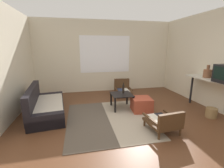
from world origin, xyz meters
TOP-DOWN VIEW (x-y plane):
  - ground_plane at (0.00, 0.00)m, footprint 7.80×7.80m
  - far_wall_with_window at (0.00, 3.06)m, footprint 5.60×0.13m
  - area_rug at (-0.37, 0.44)m, footprint 1.96×2.29m
  - couch at (-1.93, 1.04)m, footprint 0.99×1.86m
  - coffee_table at (0.12, 1.04)m, footprint 0.58×0.61m
  - armchair_by_window at (0.48, 2.19)m, footprint 0.59×0.60m
  - armchair_striped_foreground at (0.62, -0.39)m, footprint 0.64×0.69m
  - ottoman_orange at (0.60, 0.74)m, footprint 0.57×0.57m
  - console_shelf at (2.37, 0.17)m, footprint 0.44×1.86m
  - clay_vase at (2.37, 0.52)m, footprint 0.20×0.20m
  - glass_bottle at (0.19, 1.12)m, footprint 0.06×0.06m
  - wicker_basket at (2.16, 0.01)m, footprint 0.26×0.26m

SIDE VIEW (x-z plane):
  - ground_plane at x=0.00m, z-range 0.00..0.00m
  - area_rug at x=-0.37m, z-range 0.00..0.01m
  - wicker_basket at x=2.16m, z-range 0.00..0.24m
  - ottoman_orange at x=0.60m, z-range 0.00..0.38m
  - couch at x=-1.93m, z-range -0.15..0.60m
  - armchair_striped_foreground at x=0.62m, z-range -0.01..0.50m
  - armchair_by_window at x=0.48m, z-range -0.04..0.55m
  - coffee_table at x=0.12m, z-range 0.13..0.56m
  - glass_bottle at x=0.19m, z-range 0.40..0.71m
  - console_shelf at x=2.37m, z-range 0.36..1.27m
  - clay_vase at x=2.37m, z-range 0.86..1.20m
  - far_wall_with_window at x=0.00m, z-range 0.00..2.70m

